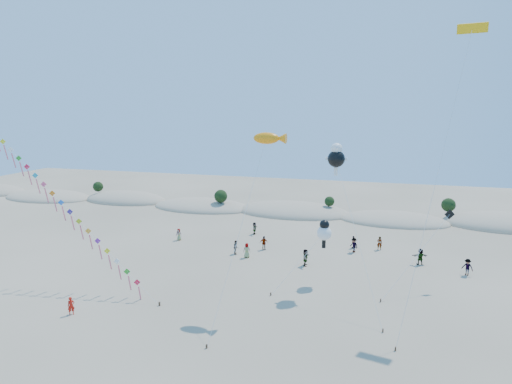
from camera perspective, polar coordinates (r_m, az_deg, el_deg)
The scene contains 10 objects.
ground at distance 31.28m, azimuth -12.31°, elevation -22.06°, with size 160.00×160.00×0.00m, color #84735C.
dune_ridge at distance 71.09m, azimuth 5.73°, elevation -2.74°, with size 145.30×11.49×5.57m.
kite_train at distance 46.78m, azimuth -26.32°, elevation 0.65°, with size 25.63×5.57×18.40m.
fish_kite at distance 36.48m, azimuth 1.84°, elevation 7.11°, with size 3.75×9.87×15.01m.
cartoon_kite_low at distance 42.34m, azimuth 9.08°, elevation -5.21°, with size 4.98×5.30×6.38m.
cartoon_kite_high at distance 40.93m, azimuth 10.67°, elevation 4.61°, with size 5.85×9.59×13.84m.
parafoil_kite at distance 40.29m, azimuth 26.75°, elevation 18.27°, with size 6.09×10.64×23.72m.
dark_kite at distance 43.73m, azimuth 22.53°, elevation -5.34°, with size 6.56×6.23×7.54m.
flyer_foreground at distance 40.06m, azimuth -23.43°, elevation -13.76°, with size 0.56×0.37×1.54m, color red.
beachgoers at distance 51.25m, azimuth 9.02°, elevation -7.40°, with size 35.13×11.70×1.86m.
Camera 1 is at (12.88, -22.92, 16.94)m, focal length 30.00 mm.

